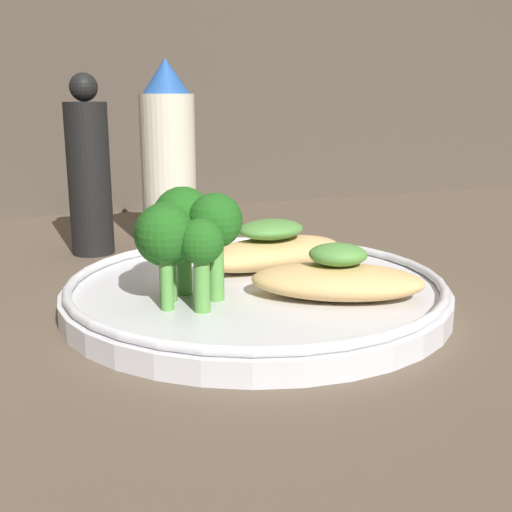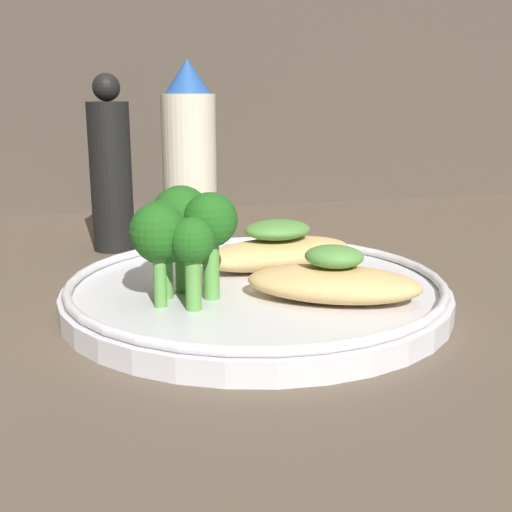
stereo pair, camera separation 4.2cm
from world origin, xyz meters
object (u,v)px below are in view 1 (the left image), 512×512
at_px(broccoli_bunch, 183,231).
at_px(sauce_bottle, 168,159).
at_px(plate, 256,291).
at_px(pepper_grinder, 89,173).

bearing_deg(broccoli_bunch, sauce_bottle, 77.99).
distance_m(plate, sauce_bottle, 0.20).
bearing_deg(sauce_bottle, pepper_grinder, 180.00).
bearing_deg(pepper_grinder, plate, -67.17).
bearing_deg(broccoli_bunch, pepper_grinder, 97.45).
xyz_separation_m(plate, broccoli_bunch, (-0.05, -0.02, 0.05)).
distance_m(sauce_bottle, pepper_grinder, 0.07).
xyz_separation_m(plate, sauce_bottle, (-0.01, 0.19, 0.07)).
bearing_deg(plate, pepper_grinder, 112.83).
bearing_deg(plate, broccoli_bunch, -163.49).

